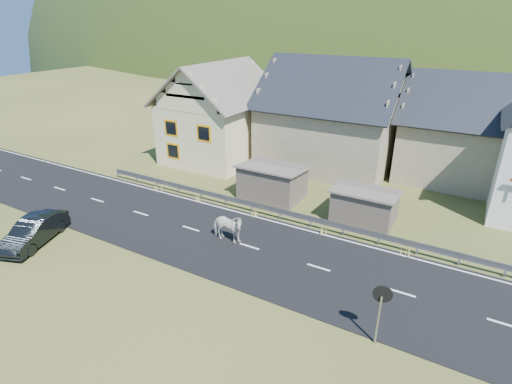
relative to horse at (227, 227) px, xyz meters
The scene contains 14 objects.
ground 1.61m from the horse, ahead, with size 160.00×160.00×0.00m, color #36441A.
road 1.60m from the horse, ahead, with size 60.00×7.00×0.04m, color black.
lane_markings 1.59m from the horse, ahead, with size 60.00×6.60×0.01m, color silver.
guardrail 4.05m from the horse, 70.79° to the left, with size 28.10×0.09×0.75m.
shed_left 6.66m from the horse, 95.81° to the left, with size 4.30×3.30×2.40m, color brown.
shed_right 8.45m from the horse, 46.43° to the left, with size 3.80×2.90×2.20m, color brown.
house_cream 15.30m from the horse, 125.60° to the left, with size 7.80×9.80×8.30m.
house_stone_a 15.58m from the horse, 88.76° to the left, with size 10.80×9.80×8.90m.
house_stone_b 20.27m from the horse, 58.91° to the left, with size 9.80×8.80×8.10m.
mountain 181.44m from the horse, 87.99° to the left, with size 440.00×280.00×260.00m, color #1F3111.
conifer_patch 122.61m from the horse, 115.98° to the left, with size 76.00×50.00×28.00m, color black.
horse is the anchor object (origin of this frame).
car 10.59m from the horse, 149.89° to the right, with size 1.50×4.31×1.42m, color black.
traffic_mirror 9.71m from the horse, 20.63° to the right, with size 0.71×0.27×2.61m.
Camera 1 is at (9.54, -15.98, 11.46)m, focal length 28.00 mm.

